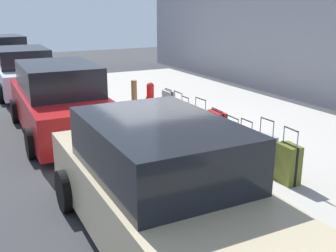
{
  "coord_description": "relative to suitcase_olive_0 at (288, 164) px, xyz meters",
  "views": [
    {
      "loc": [
        -8.07,
        3.94,
        2.99
      ],
      "look_at": [
        -0.91,
        0.21,
        0.59
      ],
      "focal_mm": 43.24,
      "sensor_mm": 36.0,
      "label": 1
    }
  ],
  "objects": [
    {
      "name": "suitcase_olive_0",
      "position": [
        0.0,
        0.0,
        0.0
      ],
      "size": [
        0.42,
        0.29,
        0.96
      ],
      "color": "#59601E",
      "rests_on": "sidewalk_curb"
    },
    {
      "name": "suitcase_navy_5",
      "position": [
        2.72,
        0.03,
        -0.03
      ],
      "size": [
        0.46,
        0.2,
        0.92
      ],
      "color": "navy",
      "rests_on": "sidewalk_curb"
    },
    {
      "name": "suitcase_teal_6",
      "position": [
        3.25,
        0.12,
        -0.01
      ],
      "size": [
        0.37,
        0.2,
        0.86
      ],
      "color": "#0F606B",
      "rests_on": "sidewalk_curb"
    },
    {
      "name": "parked_car_red_1",
      "position": [
        4.99,
        2.58,
        0.32
      ],
      "size": [
        4.79,
        2.12,
        1.7
      ],
      "color": "#AD1619",
      "rests_on": "ground_plane"
    },
    {
      "name": "parked_car_beige_0",
      "position": [
        -0.4,
        2.58,
        0.3
      ],
      "size": [
        4.57,
        1.99,
        1.66
      ],
      "color": "tan",
      "rests_on": "ground_plane"
    },
    {
      "name": "fire_hydrant",
      "position": [
        5.3,
        0.04,
        0.11
      ],
      "size": [
        0.39,
        0.21,
        0.85
      ],
      "color": "red",
      "rests_on": "sidewalk_curb"
    },
    {
      "name": "bollard_post",
      "position": [
        6.1,
        0.19,
        0.06
      ],
      "size": [
        0.16,
        0.16,
        0.79
      ],
      "primitive_type": "cylinder",
      "color": "brown",
      "rests_on": "sidewalk_curb"
    },
    {
      "name": "suitcase_maroon_3",
      "position": [
        1.55,
        0.02,
        -0.08
      ],
      "size": [
        0.45,
        0.27,
        0.78
      ],
      "color": "maroon",
      "rests_on": "sidewalk_curb"
    },
    {
      "name": "ground_plane",
      "position": [
        3.44,
        0.72,
        -0.48
      ],
      "size": [
        40.0,
        40.0,
        0.0
      ],
      "primitive_type": "plane",
      "color": "#333335"
    },
    {
      "name": "suitcase_black_2",
      "position": [
        1.01,
        0.1,
        -0.01
      ],
      "size": [
        0.39,
        0.2,
        0.87
      ],
      "color": "black",
      "rests_on": "sidewalk_curb"
    },
    {
      "name": "sidewalk_curb",
      "position": [
        3.44,
        -1.78,
        -0.41
      ],
      "size": [
        18.0,
        5.0,
        0.14
      ],
      "primitive_type": "cube",
      "color": "#ADA89E",
      "rests_on": "ground_plane"
    },
    {
      "name": "suitcase_silver_1",
      "position": [
        0.51,
        0.06,
        0.01
      ],
      "size": [
        0.39,
        0.24,
        1.0
      ],
      "color": "#9EA0A8",
      "rests_on": "sidewalk_curb"
    },
    {
      "name": "parked_car_charcoal_3",
      "position": [
        15.95,
        2.58,
        0.3
      ],
      "size": [
        4.46,
        2.16,
        1.67
      ],
      "color": "black",
      "rests_on": "ground_plane"
    },
    {
      "name": "parked_car_white_2",
      "position": [
        10.53,
        2.58,
        0.27
      ],
      "size": [
        4.83,
        2.1,
        1.58
      ],
      "color": "silver",
      "rests_on": "ground_plane"
    },
    {
      "name": "suitcase_red_4",
      "position": [
        2.13,
        -0.01,
        0.04
      ],
      "size": [
        0.49,
        0.23,
        0.8
      ],
      "color": "red",
      "rests_on": "sidewalk_curb"
    },
    {
      "name": "suitcase_silver_8",
      "position": [
        4.34,
        -0.02,
        0.05
      ],
      "size": [
        0.37,
        0.19,
        0.84
      ],
      "color": "#9EA0A8",
      "rests_on": "sidewalk_curb"
    },
    {
      "name": "suitcase_olive_7",
      "position": [
        3.79,
        0.0,
        -0.02
      ],
      "size": [
        0.5,
        0.22,
        0.86
      ],
      "color": "#59601E",
      "rests_on": "sidewalk_curb"
    }
  ]
}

